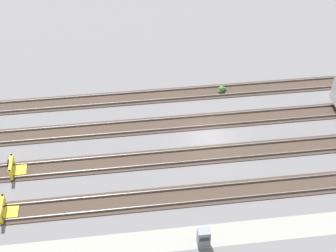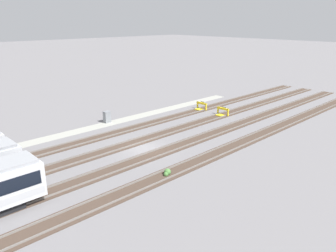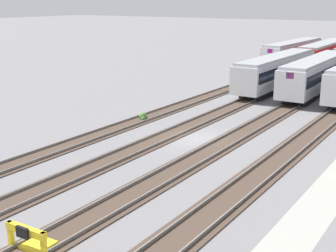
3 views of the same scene
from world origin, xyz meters
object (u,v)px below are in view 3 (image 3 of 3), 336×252
at_px(subway_car_front_row_rightmost, 293,53).
at_px(bumper_stop_near_inner_track, 32,239).
at_px(subway_car_back_row_leftmost, 324,54).
at_px(subway_car_front_row_leftmost, 277,71).
at_px(subway_car_back_row_centre, 316,74).
at_px(weed_clump, 143,116).

distance_m(subway_car_front_row_rightmost, bumper_stop_near_inner_track, 57.72).
xyz_separation_m(subway_car_back_row_leftmost, bumper_stop_near_inner_track, (-57.37, -4.36, -1.53)).
xyz_separation_m(subway_car_front_row_leftmost, subway_car_front_row_rightmost, (18.68, 4.39, 0.00)).
bearing_deg(subway_car_back_row_centre, subway_car_front_row_leftmost, 90.00).
height_order(subway_car_front_row_rightmost, subway_car_back_row_leftmost, same).
relative_size(subway_car_back_row_centre, weed_clump, 19.61).
bearing_deg(weed_clump, bumper_stop_near_inner_track, -155.91).
bearing_deg(subway_car_front_row_leftmost, bumper_stop_near_inner_track, -173.59).
xyz_separation_m(subway_car_back_row_leftmost, subway_car_back_row_centre, (-19.01, -4.35, 0.00)).
bearing_deg(subway_car_back_row_centre, bumper_stop_near_inner_track, -179.98).
distance_m(subway_car_back_row_leftmost, weed_clump, 38.29).
height_order(subway_car_back_row_leftmost, weed_clump, subway_car_back_row_leftmost).
relative_size(bumper_stop_near_inner_track, weed_clump, 2.18).
bearing_deg(subway_car_back_row_centre, subway_car_front_row_rightmost, 24.92).
distance_m(subway_car_front_row_leftmost, subway_car_back_row_centre, 4.30).
bearing_deg(subway_car_front_row_rightmost, subway_car_back_row_leftmost, -85.66).
height_order(subway_car_back_row_leftmost, bumper_stop_near_inner_track, subway_car_back_row_leftmost).
xyz_separation_m(subway_car_back_row_centre, weed_clump, (-19.00, 8.64, -1.80)).
xyz_separation_m(subway_car_back_row_centre, bumper_stop_near_inner_track, (-38.36, -0.01, -1.53)).
relative_size(subway_car_back_row_leftmost, subway_car_back_row_centre, 1.00).
bearing_deg(subway_car_front_row_leftmost, subway_car_back_row_leftmost, 0.15).
distance_m(subway_car_back_row_centre, weed_clump, 20.95).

